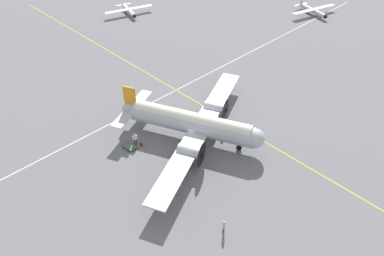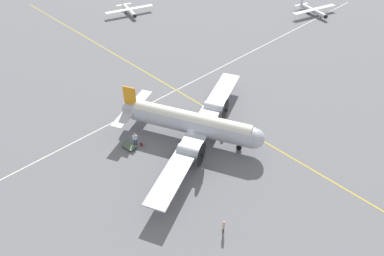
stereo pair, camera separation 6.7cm
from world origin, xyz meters
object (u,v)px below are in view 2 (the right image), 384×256
(crew_foreground, at_px, (224,226))
(passenger_boarding, at_px, (135,138))
(suitcase_near_door, at_px, (141,144))
(baggage_cart, at_px, (129,146))
(light_aircraft_taxiing, at_px, (129,10))
(airliner_main, at_px, (195,123))
(light_aircraft_distant, at_px, (314,11))

(crew_foreground, height_order, passenger_boarding, passenger_boarding)
(suitcase_near_door, relative_size, baggage_cart, 0.26)
(crew_foreground, distance_m, light_aircraft_taxiing, 58.63)
(baggage_cart, bearing_deg, airliner_main, 48.09)
(suitcase_near_door, bearing_deg, airliner_main, -122.91)
(crew_foreground, xyz_separation_m, passenger_boarding, (16.66, -1.80, 0.09))
(light_aircraft_taxiing, bearing_deg, light_aircraft_distant, 62.42)
(crew_foreground, distance_m, suitcase_near_door, 16.13)
(passenger_boarding, xyz_separation_m, suitcase_near_door, (-0.70, -0.40, -0.88))
(passenger_boarding, relative_size, light_aircraft_distant, 0.16)
(passenger_boarding, bearing_deg, light_aircraft_taxiing, 81.84)
(suitcase_near_door, bearing_deg, passenger_boarding, 29.71)
(baggage_cart, distance_m, light_aircraft_taxiing, 44.00)
(crew_foreground, xyz_separation_m, light_aircraft_distant, (24.23, -55.52, -0.15))
(passenger_boarding, bearing_deg, airliner_main, -8.28)
(light_aircraft_taxiing, bearing_deg, suitcase_near_door, -17.87)
(crew_foreground, relative_size, passenger_boarding, 0.92)
(baggage_cart, xyz_separation_m, light_aircraft_taxiing, (35.32, -26.24, 0.56))
(light_aircraft_distant, height_order, light_aircraft_taxiing, light_aircraft_distant)
(suitcase_near_door, height_order, baggage_cart, baggage_cart)
(crew_foreground, bearing_deg, light_aircraft_distant, -176.58)
(crew_foreground, height_order, light_aircraft_distant, light_aircraft_distant)
(passenger_boarding, bearing_deg, crew_foreground, -68.77)
(suitcase_near_door, height_order, light_aircraft_taxiing, light_aircraft_taxiing)
(passenger_boarding, height_order, light_aircraft_distant, light_aircraft_distant)
(airliner_main, height_order, light_aircraft_taxiing, airliner_main)
(crew_foreground, bearing_deg, baggage_cart, -113.03)
(airliner_main, relative_size, suitcase_near_door, 55.27)
(light_aircraft_distant, bearing_deg, crew_foreground, -50.64)
(suitcase_near_door, height_order, light_aircraft_distant, light_aircraft_distant)
(suitcase_near_door, xyz_separation_m, light_aircraft_taxiing, (36.05, -24.87, 0.62))
(light_aircraft_taxiing, bearing_deg, airliner_main, -8.85)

